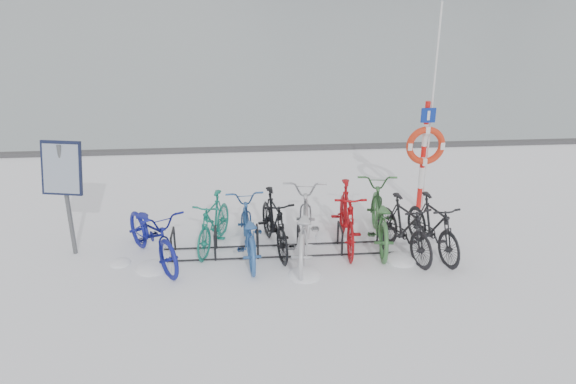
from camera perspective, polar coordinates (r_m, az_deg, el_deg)
ground at (r=9.84m, az=-0.99°, el=-6.10°), size 900.00×900.00×0.00m
quay_edge at (r=15.29m, az=-2.43°, el=4.42°), size 400.00×0.25×0.10m
bike_rack at (r=9.76m, az=-0.99°, el=-5.16°), size 4.00×0.48×0.46m
info_board at (r=9.90m, az=-21.91°, el=1.62°), size 0.71×0.38×2.02m
lifebuoy_station at (r=11.38m, az=13.79°, el=4.59°), size 0.78×0.22×4.05m
bike_0 at (r=9.62m, az=-13.63°, el=-3.93°), size 1.62×2.09×1.05m
bike_1 at (r=9.93m, az=-7.59°, el=-2.87°), size 0.91×1.70×0.98m
bike_2 at (r=9.55m, az=-4.12°, el=-3.71°), size 0.80×1.95×1.00m
bike_3 at (r=9.74m, az=-1.40°, el=-2.90°), size 0.83×1.84×1.07m
bike_4 at (r=9.50m, az=1.53°, el=-3.27°), size 1.08×2.29×1.16m
bike_5 at (r=9.92m, az=6.01°, el=-2.32°), size 0.65×1.93×1.14m
bike_6 at (r=10.10m, az=9.26°, el=-2.18°), size 0.97×2.16×1.10m
bike_7 at (r=9.79m, az=11.75°, el=-3.35°), size 0.96×1.79×1.03m
bike_8 at (r=9.94m, az=14.53°, el=-3.21°), size 0.85×1.79×1.04m
snow_drifts at (r=9.73m, az=0.82°, el=-6.44°), size 6.10×1.87×0.19m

